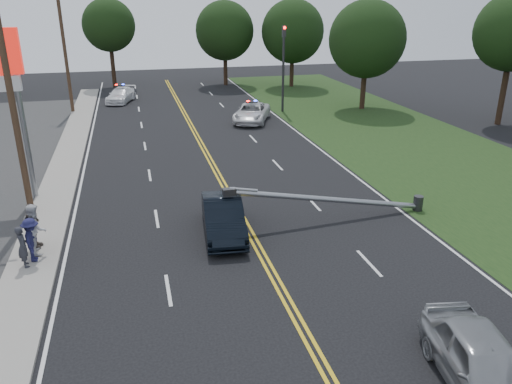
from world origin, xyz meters
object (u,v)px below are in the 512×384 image
object	(u,v)px
fallen_streetlight	(340,200)
crashed_sedan	(223,217)
utility_pole_mid	(12,103)
bystander_d	(33,226)
bystander_c	(32,240)
emergency_a	(252,113)
traffic_signal	(283,62)
utility_pole_far	(65,51)
bystander_a	(23,246)
emergency_b	(121,95)
waiting_sedan	(483,365)
bystander_b	(35,228)

from	to	relation	value
fallen_streetlight	crashed_sedan	bearing A→B (deg)	-177.80
utility_pole_mid	bystander_d	world-z (taller)	utility_pole_mid
utility_pole_mid	bystander_c	xyz separation A→B (m)	(0.88, -4.93, -4.13)
fallen_streetlight	emergency_a	distance (m)	19.06
emergency_a	bystander_c	distance (m)	23.93
fallen_streetlight	utility_pole_mid	bearing A→B (deg)	163.36
traffic_signal	utility_pole_far	world-z (taller)	utility_pole_far
crashed_sedan	bystander_c	size ratio (longest dim) A/B	2.71
bystander_a	bystander_c	bearing A→B (deg)	-54.46
utility_pole_far	emergency_b	distance (m)	7.01
utility_pole_far	waiting_sedan	distance (m)	38.92
crashed_sedan	bystander_c	xyz separation A→B (m)	(-7.24, -0.72, 0.21)
waiting_sedan	bystander_b	bearing A→B (deg)	148.99
bystander_a	bystander_b	size ratio (longest dim) A/B	0.80
traffic_signal	utility_pole_far	bearing A→B (deg)	167.11
bystander_b	bystander_d	bearing A→B (deg)	10.49
utility_pole_far	emergency_a	distance (m)	16.27
utility_pole_far	bystander_c	size ratio (longest dim) A/B	5.96
bystander_a	emergency_a	bearing A→B (deg)	-52.46
utility_pole_far	fallen_streetlight	bearing A→B (deg)	-62.76
utility_pole_mid	crashed_sedan	bearing A→B (deg)	-27.36
crashed_sedan	bystander_c	bearing A→B (deg)	-168.96
fallen_streetlight	bystander_c	world-z (taller)	fallen_streetlight
traffic_signal	waiting_sedan	world-z (taller)	traffic_signal
utility_pole_mid	bystander_c	bearing A→B (deg)	-79.82
traffic_signal	crashed_sedan	world-z (taller)	traffic_signal
waiting_sedan	crashed_sedan	bearing A→B (deg)	124.02
emergency_b	bystander_a	world-z (taller)	bystander_a
bystander_c	emergency_b	bearing A→B (deg)	-8.13
fallen_streetlight	bystander_c	distance (m)	12.54
bystander_a	waiting_sedan	bearing A→B (deg)	-146.54
waiting_sedan	traffic_signal	bearing A→B (deg)	91.80
utility_pole_mid	waiting_sedan	xyz separation A→B (m)	(12.68, -14.55, -4.31)
traffic_signal	bystander_a	distance (m)	28.94
fallen_streetlight	bystander_a	world-z (taller)	fallen_streetlight
crashed_sedan	emergency_a	xyz separation A→B (m)	(5.93, 19.25, -0.04)
utility_pole_far	utility_pole_mid	bearing A→B (deg)	-90.00
utility_pole_far	bystander_c	xyz separation A→B (m)	(0.88, -26.93, -4.13)
traffic_signal	emergency_b	size ratio (longest dim) A/B	1.56
waiting_sedan	bystander_b	world-z (taller)	bystander_b
emergency_a	bystander_b	bearing A→B (deg)	-100.46
utility_pole_far	bystander_a	size ratio (longest dim) A/B	6.37
waiting_sedan	bystander_b	size ratio (longest dim) A/B	2.34
fallen_streetlight	bystander_c	bearing A→B (deg)	-175.77
utility_pole_mid	bystander_d	xyz separation A→B (m)	(0.76, -3.84, -4.05)
traffic_signal	bystander_c	bearing A→B (deg)	-125.94
traffic_signal	bystander_d	size ratio (longest dim) A/B	3.84
traffic_signal	bystander_a	world-z (taller)	traffic_signal
utility_pole_mid	emergency_b	xyz separation A→B (m)	(4.02, 25.66, -4.43)
bystander_b	bystander_d	size ratio (longest dim) A/B	1.07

